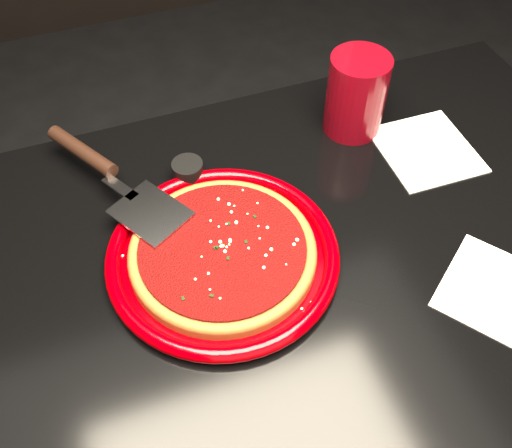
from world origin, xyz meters
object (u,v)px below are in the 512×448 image
Objects in this scene: table at (271,397)px; plate at (223,255)px; cup at (356,95)px; ramekin at (188,172)px; pizza_server at (115,177)px.

plate is at bearing 127.72° from table.
ramekin is (-0.29, -0.03, -0.05)m from cup.
plate is 0.95× the size of pizza_server.
plate reaches higher than table.
cup reaches higher than ramekin.
plate is at bearing -86.99° from pizza_server.
table is 8.86× the size of cup.
table is at bearing -132.44° from cup.
pizza_server reaches higher than plate.
pizza_server reaches higher than ramekin.
ramekin is at bearing 103.53° from table.
pizza_server is 0.41m from cup.
pizza_server is (-0.17, 0.24, 0.42)m from table.
cup is at bearing 33.19° from plate.
cup reaches higher than pizza_server.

